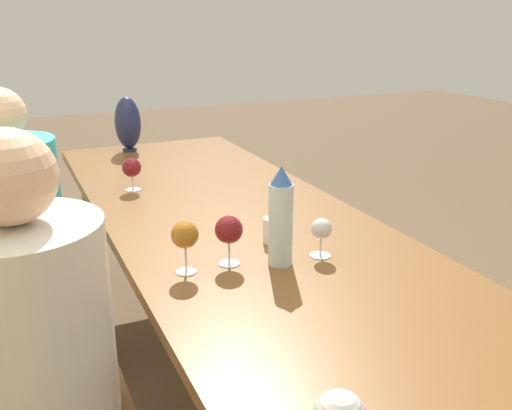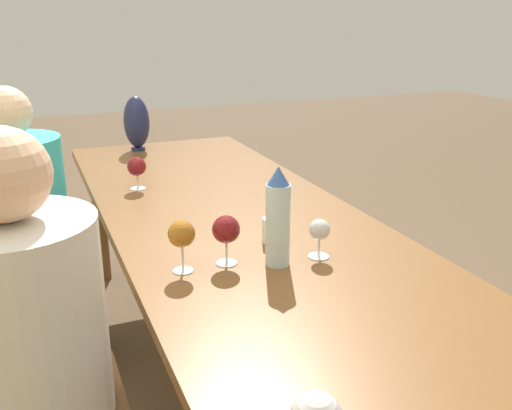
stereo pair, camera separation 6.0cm
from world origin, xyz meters
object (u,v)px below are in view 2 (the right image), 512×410
Objects in this scene: chair_near at (4,408)px; wine_glass_0 at (182,235)px; wine_glass_2 at (137,167)px; person_far at (26,229)px; water_bottle at (278,218)px; water_tumbler at (273,230)px; wine_glass_1 at (319,231)px; wine_glass_5 at (226,230)px; chair_far at (5,262)px; vase at (137,123)px; person_near at (36,354)px.

wine_glass_0 is at bearing -76.86° from chair_near.
person_far is (-0.02, 0.45, -0.20)m from wine_glass_2.
water_bottle is 0.20m from water_tumbler.
wine_glass_1 is (-0.06, -0.40, -0.03)m from wine_glass_0.
wine_glass_5 is 0.16× the size of chair_far.
wine_glass_1 is (-1.58, -0.22, -0.06)m from vase.
chair_far is at bearing 48.82° from water_tumbler.
wine_glass_2 reaches higher than wine_glass_1.
chair_near is at bearing 180.00° from chair_far.
person_near is at bearing 102.37° from wine_glass_5.
water_bottle is at bearing 89.86° from wine_glass_1.
chair_far is (0.81, 0.62, -0.33)m from wine_glass_5.
vase reaches higher than wine_glass_0.
water_tumbler is at bearing -75.17° from chair_near.
wine_glass_2 reaches higher than water_tumbler.
chair_far is (-0.71, 0.67, -0.37)m from vase.
water_tumbler is 0.55× the size of wine_glass_5.
vase reaches higher than wine_glass_2.
wine_glass_0 is 0.13m from wine_glass_5.
water_tumbler is at bearing -159.12° from wine_glass_2.
chair_near reaches higher than water_tumbler.
person_near is at bearing 154.88° from wine_glass_2.
wine_glass_0 is 0.13× the size of person_near.
wine_glass_5 reaches higher than wine_glass_1.
vase is 1.05m from chair_far.
chair_near is at bearing 94.38° from water_bottle.
water_bottle is 1.93× the size of wine_glass_0.
wine_glass_1 is 0.89× the size of wine_glass_2.
chair_far is (0.71, 0.81, -0.27)m from water_tumbler.
vase is at bearing -11.39° from wine_glass_2.
wine_glass_5 reaches higher than wine_glass_2.
water_bottle is 0.31× the size of chair_far.
person_far reaches higher than wine_glass_0.
chair_near is at bearing 104.83° from water_tumbler.
chair_near and chair_far have the same top height.
person_far is at bearing 42.76° from wine_glass_1.
chair_near reaches higher than wine_glass_1.
person_near is (-0.93, -0.09, 0.13)m from chair_far.
person_far is at bearing -90.00° from chair_far.
wine_glass_0 is 0.40m from wine_glass_1.
wine_glass_0 is 1.13× the size of wine_glass_2.
water_tumbler is 0.22m from wine_glass_5.
wine_glass_5 is at bearing -89.18° from wine_glass_0.
person_far reaches higher than chair_near.
water_bottle is 1.03× the size of vase.
wine_glass_2 is 0.62m from chair_far.
wine_glass_0 reaches higher than water_tumbler.
person_near is at bearing 160.41° from vase.
chair_far is (0.87, 0.89, -0.31)m from wine_glass_1.
wine_glass_5 is 0.12× the size of person_near.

